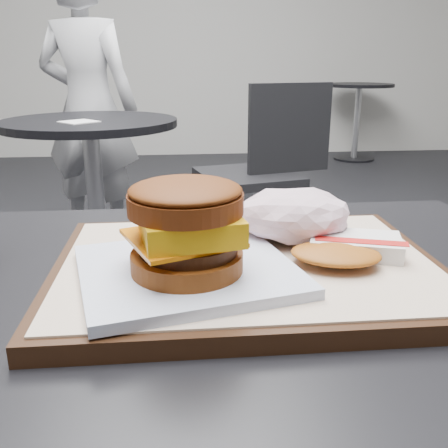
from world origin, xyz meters
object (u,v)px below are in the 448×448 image
hash_brown (347,249)px  neighbor_table (93,168)px  serving_tray (247,269)px  neighbor_chair (262,166)px  crumpled_wrapper (294,215)px  patron (89,108)px  breakfast_sandwich (187,238)px

hash_brown → neighbor_table: size_ratio=0.17×
serving_tray → neighbor_chair: (0.33, 1.79, -0.27)m
crumpled_wrapper → neighbor_chair: bearing=81.2°
crumpled_wrapper → patron: patron is taller
neighbor_chair → patron: size_ratio=0.60×
serving_tray → breakfast_sandwich: bearing=-146.0°
breakfast_sandwich → crumpled_wrapper: 0.15m
neighbor_table → neighbor_chair: neighbor_chair is taller
serving_tray → breakfast_sandwich: (-0.06, -0.04, 0.05)m
neighbor_table → patron: (-0.11, 0.68, 0.18)m
hash_brown → patron: bearing=105.1°
serving_tray → hash_brown: size_ratio=2.92×
crumpled_wrapper → patron: size_ratio=0.09×
neighbor_chair → serving_tray: bearing=-100.3°
hash_brown → neighbor_table: hash_brown is taller
hash_brown → neighbor_chair: (0.23, 1.79, -0.29)m
crumpled_wrapper → patron: bearing=104.6°
neighbor_chair → crumpled_wrapper: bearing=-98.8°
serving_tray → neighbor_table: 1.68m
breakfast_sandwich → crumpled_wrapper: (0.12, 0.09, -0.01)m
serving_tray → patron: (-0.52, 2.28, -0.05)m
hash_brown → patron: (-0.62, 2.29, -0.07)m
breakfast_sandwich → patron: bearing=101.2°
patron → crumpled_wrapper: bearing=122.5°
neighbor_table → neighbor_chair: bearing=13.6°
serving_tray → neighbor_chair: 1.84m
serving_tray → crumpled_wrapper: (0.06, 0.05, 0.04)m
serving_tray → neighbor_chair: bearing=79.7°
hash_brown → neighbor_chair: size_ratio=0.15×
hash_brown → crumpled_wrapper: (-0.04, 0.06, 0.02)m
breakfast_sandwich → serving_tray: bearing=34.0°
serving_tray → neighbor_table: size_ratio=0.51×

